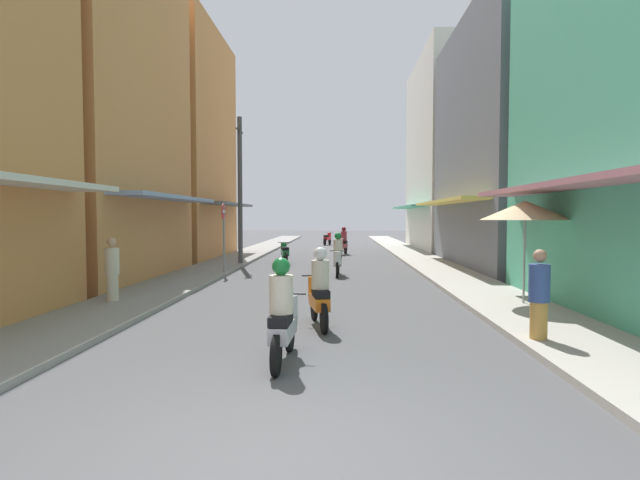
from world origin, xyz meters
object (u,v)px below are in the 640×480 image
(motorbike_maroon, at_px, (343,242))
(vendor_umbrella, at_px, (525,210))
(street_sign_no_entry, at_px, (224,229))
(motorbike_orange, at_px, (319,291))
(utility_pole, at_px, (240,190))
(motorbike_green, at_px, (285,252))
(pedestrian_far, at_px, (539,298))
(motorbike_red, at_px, (328,238))
(pedestrian_midway, at_px, (112,272))
(motorbike_white, at_px, (338,257))
(motorbike_silver, at_px, (283,316))

(motorbike_maroon, bearing_deg, vendor_umbrella, -75.73)
(street_sign_no_entry, bearing_deg, motorbike_orange, -65.53)
(utility_pole, bearing_deg, motorbike_green, 34.39)
(motorbike_maroon, relative_size, pedestrian_far, 1.09)
(motorbike_maroon, height_order, motorbike_red, motorbike_maroon)
(motorbike_green, height_order, pedestrian_midway, pedestrian_midway)
(motorbike_orange, bearing_deg, pedestrian_midway, 157.22)
(motorbike_white, relative_size, street_sign_no_entry, 0.68)
(motorbike_white, bearing_deg, utility_pole, 140.42)
(pedestrian_midway, bearing_deg, motorbike_green, 75.05)
(street_sign_no_entry, bearing_deg, motorbike_green, 70.25)
(motorbike_red, xyz_separation_m, street_sign_no_entry, (-3.33, -19.83, 1.21))
(motorbike_white, distance_m, pedestrian_midway, 8.36)
(motorbike_green, bearing_deg, motorbike_silver, -83.75)
(pedestrian_far, relative_size, utility_pole, 0.25)
(motorbike_white, bearing_deg, motorbike_orange, -92.25)
(motorbike_red, height_order, pedestrian_far, pedestrian_far)
(motorbike_maroon, distance_m, pedestrian_midway, 17.44)
(motorbike_orange, height_order, motorbike_silver, same)
(motorbike_green, height_order, pedestrian_far, pedestrian_far)
(motorbike_maroon, bearing_deg, motorbike_red, 96.63)
(vendor_umbrella, bearing_deg, motorbike_orange, -154.98)
(motorbike_silver, distance_m, utility_pole, 15.16)
(motorbike_maroon, bearing_deg, pedestrian_far, -81.04)
(motorbike_white, height_order, vendor_umbrella, vendor_umbrella)
(motorbike_white, relative_size, pedestrian_far, 1.12)
(pedestrian_midway, bearing_deg, motorbike_red, 80.07)
(motorbike_green, height_order, vendor_umbrella, vendor_umbrella)
(pedestrian_midway, bearing_deg, vendor_umbrella, 0.41)
(motorbike_green, relative_size, vendor_umbrella, 0.70)
(vendor_umbrella, height_order, utility_pole, utility_pole)
(pedestrian_far, bearing_deg, motorbike_maroon, 98.96)
(motorbike_green, bearing_deg, motorbike_red, 83.90)
(motorbike_orange, xyz_separation_m, street_sign_no_entry, (-3.87, 8.50, 1.01))
(street_sign_no_entry, bearing_deg, motorbike_red, 80.47)
(motorbike_green, xyz_separation_m, motorbike_silver, (1.72, -15.75, 0.20))
(motorbike_maroon, relative_size, motorbike_green, 0.99)
(motorbike_maroon, distance_m, motorbike_red, 9.77)
(pedestrian_midway, bearing_deg, motorbike_silver, -44.41)
(motorbike_red, relative_size, pedestrian_midway, 1.06)
(motorbike_green, xyz_separation_m, utility_pole, (-1.82, -1.25, 2.82))
(motorbike_silver, bearing_deg, motorbike_green, 96.25)
(motorbike_maroon, height_order, street_sign_no_entry, street_sign_no_entry)
(pedestrian_midway, distance_m, street_sign_no_entry, 6.53)
(motorbike_orange, distance_m, vendor_umbrella, 5.49)
(motorbike_orange, xyz_separation_m, pedestrian_midway, (-5.12, 2.15, 0.12))
(pedestrian_midway, xyz_separation_m, vendor_umbrella, (9.88, 0.07, 1.48))
(motorbike_white, bearing_deg, motorbike_red, 92.52)
(motorbike_green, distance_m, motorbike_silver, 15.84)
(motorbike_orange, distance_m, pedestrian_far, 3.95)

